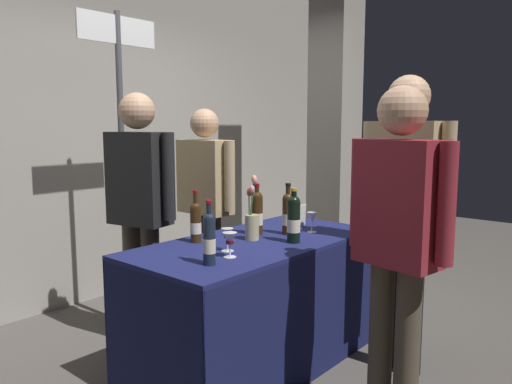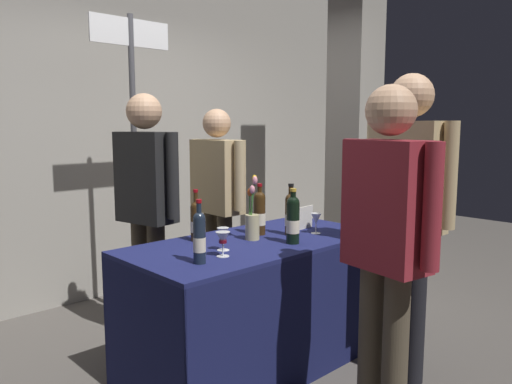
{
  "view_description": "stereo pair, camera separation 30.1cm",
  "coord_description": "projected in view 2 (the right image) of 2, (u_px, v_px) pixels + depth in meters",
  "views": [
    {
      "loc": [
        -2.26,
        -1.95,
        1.5
      ],
      "look_at": [
        0.0,
        0.0,
        1.1
      ],
      "focal_mm": 34.94,
      "sensor_mm": 36.0,
      "label": 1
    },
    {
      "loc": [
        -2.05,
        -2.17,
        1.5
      ],
      "look_at": [
        0.0,
        0.0,
        1.1
      ],
      "focal_mm": 34.94,
      "sensor_mm": 36.0,
      "label": 2
    }
  ],
  "objects": [
    {
      "name": "tasting_table",
      "position": [
        256.0,
        279.0,
        3.08
      ],
      "size": [
        1.63,
        0.79,
        0.8
      ],
      "color": "#191E51",
      "rests_on": "ground_plane"
    },
    {
      "name": "taster_foreground_left",
      "position": [
        408.0,
        198.0,
        2.86
      ],
      "size": [
        0.25,
        0.57,
        1.79
      ],
      "rotation": [
        0.0,
        0.0,
        1.53
      ],
      "color": "black",
      "rests_on": "ground_plane"
    },
    {
      "name": "display_bottle_2",
      "position": [
        291.0,
        213.0,
        3.19
      ],
      "size": [
        0.07,
        0.07,
        0.33
      ],
      "color": "#38230F",
      "rests_on": "tasting_table"
    },
    {
      "name": "brochure_stand",
      "position": [
        306.0,
        217.0,
        3.39
      ],
      "size": [
        0.16,
        0.03,
        0.15
      ],
      "primitive_type": "cube",
      "rotation": [
        -0.04,
        0.0,
        3.26
      ],
      "color": "silver",
      "rests_on": "tasting_table"
    },
    {
      "name": "wine_glass_near_taster",
      "position": [
        316.0,
        219.0,
        3.23
      ],
      "size": [
        0.07,
        0.07,
        0.13
      ],
      "color": "silver",
      "rests_on": "tasting_table"
    },
    {
      "name": "flower_vase",
      "position": [
        253.0,
        220.0,
        3.06
      ],
      "size": [
        0.09,
        0.09,
        0.4
      ],
      "color": "tan",
      "rests_on": "tasting_table"
    },
    {
      "name": "vendor_assistant",
      "position": [
        217.0,
        191.0,
        3.95
      ],
      "size": [
        0.22,
        0.62,
        1.63
      ],
      "rotation": [
        0.0,
        0.0,
        -1.58
      ],
      "color": "#4C4233",
      "rests_on": "ground_plane"
    },
    {
      "name": "ground_plane",
      "position": [
        256.0,
        363.0,
        3.16
      ],
      "size": [
        12.0,
        12.0,
        0.0
      ],
      "primitive_type": "plane",
      "color": "#514C47"
    },
    {
      "name": "featured_wine_bottle",
      "position": [
        199.0,
        237.0,
        2.53
      ],
      "size": [
        0.07,
        0.07,
        0.33
      ],
      "color": "#192333",
      "rests_on": "tasting_table"
    },
    {
      "name": "back_partition",
      "position": [
        105.0,
        121.0,
        4.33
      ],
      "size": [
        6.82,
        0.12,
        3.07
      ],
      "primitive_type": "cube",
      "color": "#9E998E",
      "rests_on": "ground_plane"
    },
    {
      "name": "booth_signpost",
      "position": [
        134.0,
        131.0,
        3.67
      ],
      "size": [
        0.63,
        0.04,
        2.29
      ],
      "color": "#47474C",
      "rests_on": "ground_plane"
    },
    {
      "name": "display_bottle_0",
      "position": [
        196.0,
        220.0,
        3.02
      ],
      "size": [
        0.07,
        0.07,
        0.32
      ],
      "color": "#38230F",
      "rests_on": "tasting_table"
    },
    {
      "name": "wine_glass_mid",
      "position": [
        223.0,
        234.0,
        2.8
      ],
      "size": [
        0.07,
        0.07,
        0.13
      ],
      "color": "silver",
      "rests_on": "tasting_table"
    },
    {
      "name": "display_bottle_1",
      "position": [
        260.0,
        212.0,
        3.2
      ],
      "size": [
        0.08,
        0.08,
        0.33
      ],
      "color": "#38230F",
      "rests_on": "tasting_table"
    },
    {
      "name": "taster_foreground_right",
      "position": [
        387.0,
        233.0,
        2.3
      ],
      "size": [
        0.27,
        0.55,
        1.68
      ],
      "rotation": [
        0.0,
        0.0,
        1.4
      ],
      "color": "#4C4233",
      "rests_on": "ground_plane"
    },
    {
      "name": "concrete_pillar",
      "position": [
        354.0,
        113.0,
        4.52
      ],
      "size": [
        0.37,
        0.37,
        3.23
      ],
      "primitive_type": "cube",
      "color": "gray",
      "rests_on": "ground_plane"
    },
    {
      "name": "vendor_presenter",
      "position": [
        147.0,
        196.0,
        3.35
      ],
      "size": [
        0.29,
        0.56,
        1.71
      ],
      "rotation": [
        0.0,
        0.0,
        -1.36
      ],
      "color": "#4C4233",
      "rests_on": "ground_plane"
    },
    {
      "name": "display_bottle_3",
      "position": [
        293.0,
        219.0,
        2.96
      ],
      "size": [
        0.08,
        0.08,
        0.33
      ],
      "color": "black",
      "rests_on": "tasting_table"
    },
    {
      "name": "wine_glass_near_vendor",
      "position": [
        223.0,
        239.0,
        2.67
      ],
      "size": [
        0.08,
        0.08,
        0.14
      ],
      "color": "silver",
      "rests_on": "tasting_table"
    }
  ]
}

